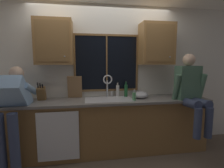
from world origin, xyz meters
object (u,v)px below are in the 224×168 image
(knife_block, at_px, (41,94))
(cutting_board, at_px, (75,87))
(soap_dispenser, at_px, (134,96))
(person_sitting_on_counter, at_px, (191,89))
(bottle_tall_clear, at_px, (126,90))
(person_standing, at_px, (11,106))
(mixing_bowl, at_px, (141,95))
(bottle_green_glass, at_px, (118,90))

(knife_block, xyz_separation_m, cutting_board, (0.53, 0.09, 0.08))
(soap_dispenser, bearing_deg, knife_block, 170.52)
(cutting_board, bearing_deg, person_sitting_on_counter, -14.24)
(bottle_tall_clear, bearing_deg, person_standing, -165.41)
(bottle_tall_clear, bearing_deg, knife_block, -177.38)
(person_standing, xyz_separation_m, knife_block, (0.32, 0.39, 0.10))
(person_sitting_on_counter, xyz_separation_m, soap_dispenser, (-0.92, 0.13, -0.11))
(mixing_bowl, distance_m, bottle_tall_clear, 0.28)
(mixing_bowl, xyz_separation_m, soap_dispenser, (-0.16, -0.15, 0.01))
(person_sitting_on_counter, xyz_separation_m, bottle_green_glass, (-1.13, 0.51, -0.07))
(soap_dispenser, distance_m, bottle_green_glass, 0.43)
(cutting_board, height_order, soap_dispenser, cutting_board)
(bottle_green_glass, bearing_deg, cutting_board, -177.73)
(cutting_board, xyz_separation_m, soap_dispenser, (0.97, -0.35, -0.12))
(person_sitting_on_counter, bearing_deg, soap_dispenser, 171.71)
(knife_block, height_order, cutting_board, cutting_board)
(cutting_board, distance_m, mixing_bowl, 1.16)
(person_standing, distance_m, mixing_bowl, 2.01)
(person_standing, bearing_deg, knife_block, 50.81)
(cutting_board, xyz_separation_m, bottle_green_glass, (0.77, 0.03, -0.08))
(person_sitting_on_counter, xyz_separation_m, knife_block, (-2.42, 0.39, -0.08))
(knife_block, relative_size, bottle_green_glass, 1.21)
(mixing_bowl, bearing_deg, person_standing, -171.63)
(person_sitting_on_counter, height_order, mixing_bowl, person_sitting_on_counter)
(mixing_bowl, xyz_separation_m, bottle_tall_clear, (-0.22, 0.17, 0.06))
(soap_dispenser, bearing_deg, person_sitting_on_counter, -8.29)
(person_sitting_on_counter, height_order, cutting_board, person_sitting_on_counter)
(person_standing, height_order, knife_block, person_standing)
(person_sitting_on_counter, xyz_separation_m, mixing_bowl, (-0.76, 0.28, -0.13))
(cutting_board, bearing_deg, knife_block, -169.95)
(person_sitting_on_counter, relative_size, bottle_green_glass, 4.76)
(person_standing, bearing_deg, cutting_board, 29.72)
(soap_dispenser, distance_m, bottle_tall_clear, 0.33)
(cutting_board, height_order, mixing_bowl, cutting_board)
(cutting_board, height_order, bottle_tall_clear, cutting_board)
(person_sitting_on_counter, distance_m, mixing_bowl, 0.82)
(mixing_bowl, distance_m, bottle_green_glass, 0.43)
(person_standing, bearing_deg, bottle_green_glass, 17.73)
(cutting_board, distance_m, soap_dispenser, 1.04)
(person_standing, relative_size, cutting_board, 3.79)
(person_standing, bearing_deg, mixing_bowl, 8.37)
(person_sitting_on_counter, distance_m, knife_block, 2.46)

